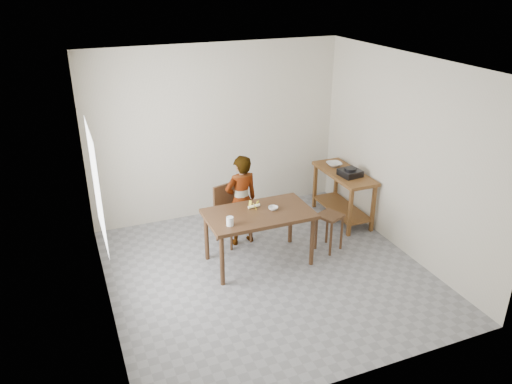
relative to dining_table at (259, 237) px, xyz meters
name	(u,v)px	position (x,y,z in m)	size (l,w,h in m)	color
floor	(267,274)	(0.00, -0.30, -0.40)	(4.00, 4.00, 0.04)	gray
ceiling	(270,63)	(0.00, -0.30, 2.35)	(4.00, 4.00, 0.04)	white
wall_back	(217,132)	(0.00, 1.72, 0.98)	(4.00, 0.04, 2.70)	beige
wall_front	(362,261)	(0.00, -2.32, 0.98)	(4.00, 0.04, 2.70)	beige
wall_left	(95,205)	(-2.02, -0.30, 0.98)	(0.04, 4.00, 2.70)	beige
wall_right	(406,156)	(2.02, -0.30, 0.98)	(0.04, 4.00, 2.70)	beige
window_pane	(96,185)	(-1.97, -0.10, 1.12)	(0.02, 1.10, 1.30)	silver
dining_table	(259,237)	(0.00, 0.00, 0.00)	(1.40, 0.80, 0.75)	#442A17
prep_counter	(343,195)	(1.72, 0.70, 0.03)	(0.50, 1.20, 0.80)	brown
child	(241,200)	(-0.03, 0.59, 0.30)	(0.49, 0.32, 1.34)	silver
dining_chair	(234,215)	(-0.12, 0.65, 0.05)	(0.41, 0.41, 0.85)	#442A17
stool	(329,232)	(1.05, -0.06, -0.10)	(0.31, 0.31, 0.54)	#442A17
glass_tumbler	(230,221)	(-0.47, -0.20, 0.43)	(0.09, 0.09, 0.11)	white
small_bowl	(273,208)	(0.21, 0.00, 0.40)	(0.13, 0.13, 0.04)	silver
banana	(254,206)	(-0.01, 0.15, 0.41)	(0.19, 0.13, 0.07)	#F2E449
serving_bowl	(334,164)	(1.70, 0.98, 0.45)	(0.24, 0.24, 0.06)	silver
gas_burner	(350,173)	(1.71, 0.53, 0.47)	(0.29, 0.29, 0.10)	black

